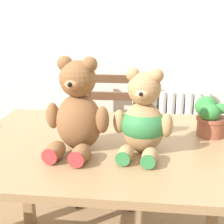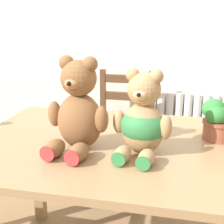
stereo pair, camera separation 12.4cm
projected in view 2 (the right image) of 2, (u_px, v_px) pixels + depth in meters
name	position (u px, v px, depth m)	size (l,w,h in m)	color
wall_back	(147.00, 16.00, 2.37)	(8.00, 0.04, 2.60)	silver
radiator	(185.00, 142.00, 2.51)	(0.63, 0.10, 0.73)	white
dining_table	(112.00, 163.00, 1.40)	(1.24, 0.91, 0.76)	#9E7A51
wooden_chair_behind	(123.00, 134.00, 2.30)	(0.41, 0.45, 0.91)	brown
teddy_bear_left	(78.00, 111.00, 1.25)	(0.27, 0.28, 0.38)	brown
teddy_bear_right	(143.00, 121.00, 1.21)	(0.24, 0.26, 0.34)	tan
potted_plant	(217.00, 120.00, 1.38)	(0.14, 0.17, 0.17)	#9E5138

